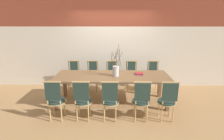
# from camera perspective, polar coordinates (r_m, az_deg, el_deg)

# --- Properties ---
(ground_plane) EXTENTS (16.00, 16.00, 0.00)m
(ground_plane) POSITION_cam_1_polar(r_m,az_deg,el_deg) (4.84, -0.00, -10.61)
(ground_plane) COLOR #A87F51
(wall_rear) EXTENTS (12.00, 0.06, 3.20)m
(wall_rear) POSITION_cam_1_polar(r_m,az_deg,el_deg) (5.75, 0.20, 10.28)
(wall_rear) COLOR beige
(wall_rear) RESTS_ON ground_plane
(dining_table) EXTENTS (2.97, 1.04, 0.78)m
(dining_table) POSITION_cam_1_polar(r_m,az_deg,el_deg) (4.58, -0.00, -2.80)
(dining_table) COLOR brown
(dining_table) RESTS_ON ground_plane
(chair_near_leftend) EXTENTS (0.41, 0.41, 0.96)m
(chair_near_leftend) POSITION_cam_1_polar(r_m,az_deg,el_deg) (4.05, -17.96, -8.99)
(chair_near_leftend) COLOR #233833
(chair_near_leftend) RESTS_ON ground_plane
(chair_near_left) EXTENTS (0.41, 0.41, 0.96)m
(chair_near_left) POSITION_cam_1_polar(r_m,az_deg,el_deg) (3.91, -9.60, -9.37)
(chair_near_left) COLOR #233833
(chair_near_left) RESTS_ON ground_plane
(chair_near_center) EXTENTS (0.41, 0.41, 0.96)m
(chair_near_center) POSITION_cam_1_polar(r_m,az_deg,el_deg) (3.84, -0.66, -9.55)
(chair_near_center) COLOR #233833
(chair_near_center) RESTS_ON ground_plane
(chair_near_right) EXTENTS (0.41, 0.41, 0.96)m
(chair_near_right) POSITION_cam_1_polar(r_m,az_deg,el_deg) (3.89, 9.52, -9.48)
(chair_near_right) COLOR #233833
(chair_near_right) RESTS_ON ground_plane
(chair_near_rightend) EXTENTS (0.41, 0.41, 0.96)m
(chair_near_rightend) POSITION_cam_1_polar(r_m,az_deg,el_deg) (4.01, 17.68, -9.22)
(chair_near_rightend) COLOR #233833
(chair_near_rightend) RESTS_ON ground_plane
(chair_far_leftend) EXTENTS (0.41, 0.41, 0.96)m
(chair_far_leftend) POSITION_cam_1_polar(r_m,az_deg,el_deg) (5.61, -12.46, -1.65)
(chair_far_leftend) COLOR #233833
(chair_far_leftend) RESTS_ON ground_plane
(chair_far_left) EXTENTS (0.41, 0.41, 0.96)m
(chair_far_left) POSITION_cam_1_polar(r_m,az_deg,el_deg) (5.50, -6.34, -1.71)
(chair_far_left) COLOR #233833
(chair_far_left) RESTS_ON ground_plane
(chair_far_center) EXTENTS (0.41, 0.41, 0.96)m
(chair_far_center) POSITION_cam_1_polar(r_m,az_deg,el_deg) (5.46, -0.10, -1.74)
(chair_far_center) COLOR #233833
(chair_far_center) RESTS_ON ground_plane
(chair_far_right) EXTENTS (0.41, 0.41, 0.96)m
(chair_far_right) POSITION_cam_1_polar(r_m,az_deg,el_deg) (5.48, 6.37, -1.76)
(chair_far_right) COLOR #233833
(chair_far_right) RESTS_ON ground_plane
(chair_far_rightend) EXTENTS (0.41, 0.41, 0.96)m
(chair_far_rightend) POSITION_cam_1_polar(r_m,az_deg,el_deg) (5.59, 13.27, -1.75)
(chair_far_rightend) COLOR #233833
(chair_far_rightend) RESTS_ON ground_plane
(vase_centerpiece) EXTENTS (0.35, 0.32, 0.83)m
(vase_centerpiece) POSITION_cam_1_polar(r_m,az_deg,el_deg) (4.48, 1.21, -0.19)
(vase_centerpiece) COLOR silver
(vase_centerpiece) RESTS_ON dining_table
(book_stack) EXTENTS (0.22, 0.20, 0.04)m
(book_stack) POSITION_cam_1_polar(r_m,az_deg,el_deg) (4.71, 8.84, -1.17)
(book_stack) COLOR #842D8C
(book_stack) RESTS_ON dining_table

